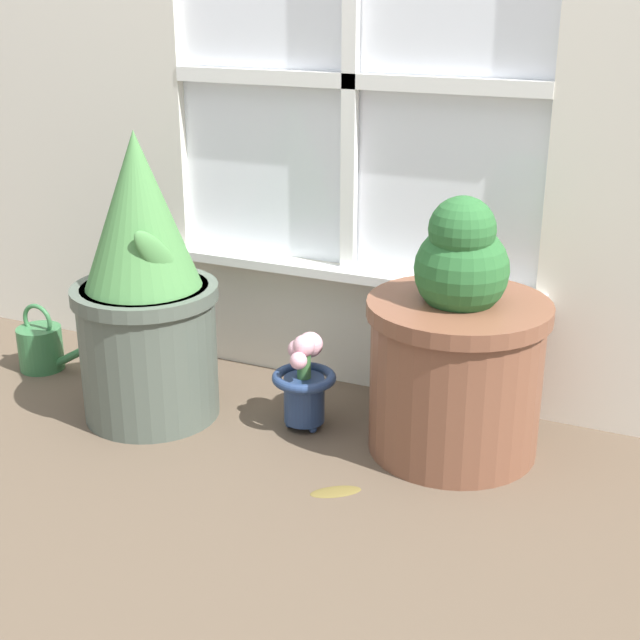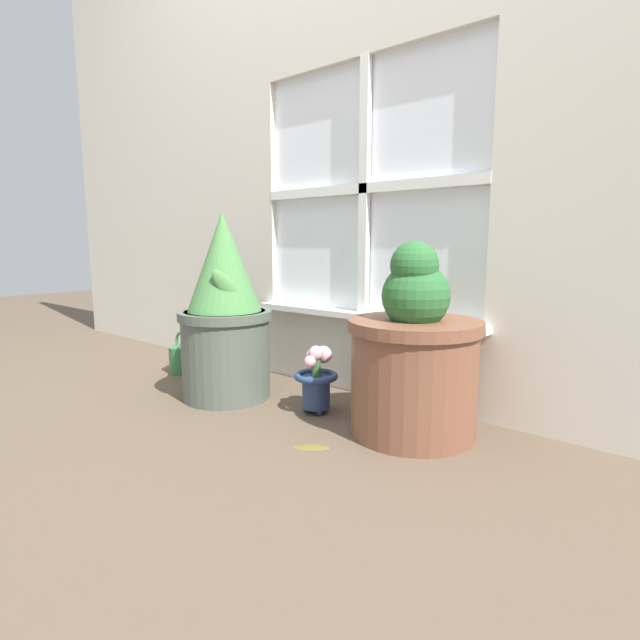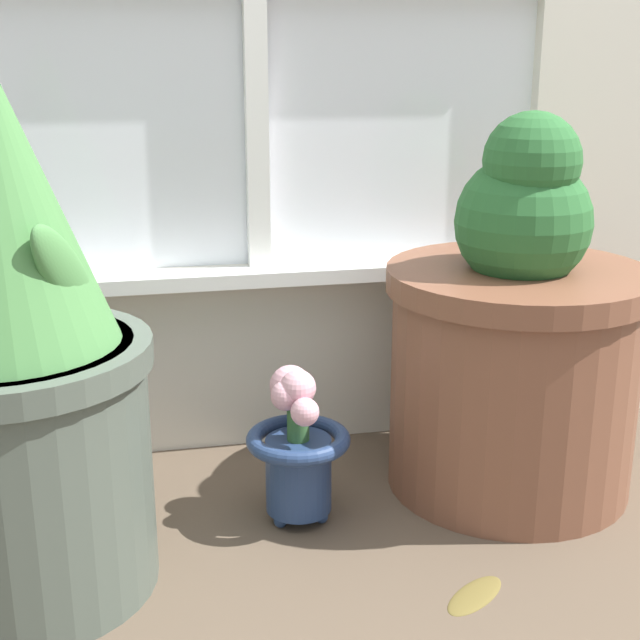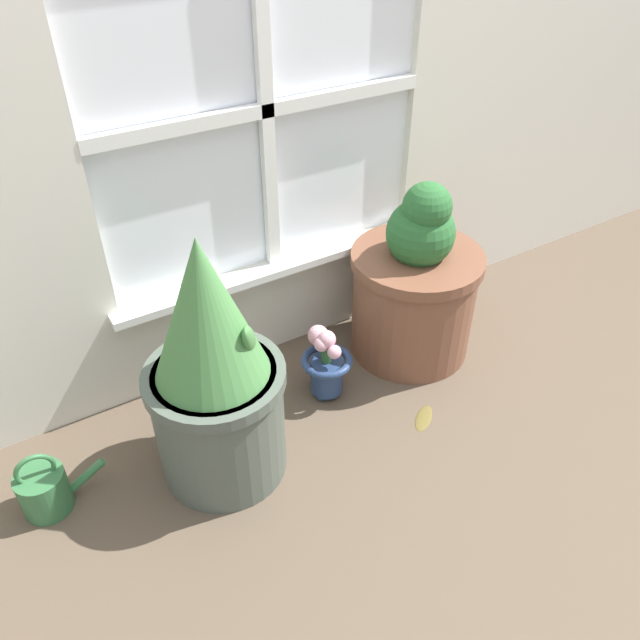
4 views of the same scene
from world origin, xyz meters
TOP-DOWN VIEW (x-y plane):
  - ground_plane at (0.00, 0.00)m, footprint 10.00×10.00m
  - potted_plant_left at (-0.36, 0.17)m, footprint 0.35×0.35m
  - potted_plant_right at (0.36, 0.30)m, footprint 0.40×0.40m
  - flower_vase at (0.01, 0.26)m, footprint 0.15×0.15m
  - watering_can at (-0.80, 0.27)m, footprint 0.22×0.12m
  - fallen_leaf at (0.20, 0.02)m, footprint 0.11×0.10m

SIDE VIEW (x-z plane):
  - ground_plane at x=0.00m, z-range 0.00..0.00m
  - fallen_leaf at x=0.20m, z-range 0.00..0.01m
  - watering_can at x=-0.80m, z-range -0.03..0.16m
  - flower_vase at x=0.01m, z-range 0.00..0.24m
  - potted_plant_right at x=0.36m, z-range -0.06..0.53m
  - potted_plant_left at x=-0.36m, z-range -0.03..0.66m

